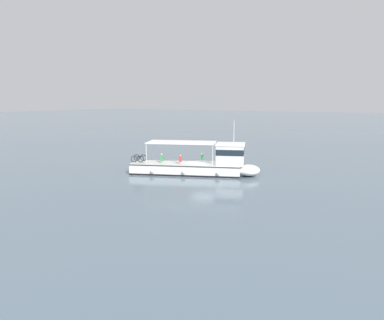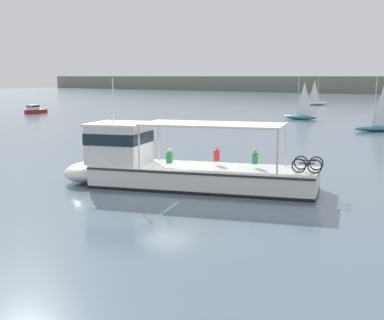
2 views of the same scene
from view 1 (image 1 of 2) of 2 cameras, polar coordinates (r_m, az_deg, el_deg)
ground_plane at (r=37.60m, az=1.90°, el=-2.01°), size 400.00×400.00×0.00m
ferry_main at (r=36.84m, az=1.56°, el=-0.63°), size 12.92×7.74×5.32m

